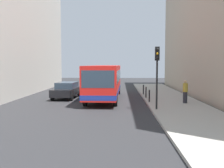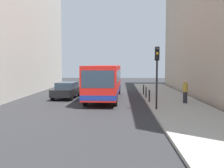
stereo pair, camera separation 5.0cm
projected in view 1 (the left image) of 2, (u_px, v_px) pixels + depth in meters
ground_plane at (105, 104)px, 19.84m from camera, size 80.00×80.00×0.00m
sidewalk at (175, 104)px, 19.66m from camera, size 4.40×40.00×0.15m
bus at (105, 80)px, 22.94m from camera, size 2.80×11.08×3.00m
car_beside_bus at (67, 90)px, 23.42m from camera, size 2.09×4.51×1.48m
traffic_light at (157, 66)px, 16.66m from camera, size 0.28×0.33×4.10m
bollard_near at (149, 96)px, 20.21m from camera, size 0.11×0.11×0.95m
bollard_mid at (146, 92)px, 22.78m from camera, size 0.11×0.11×0.95m
bollard_far at (143, 89)px, 25.35m from camera, size 0.11×0.11×0.95m
pedestrian_near_signal at (185, 92)px, 19.52m from camera, size 0.38×0.38×1.76m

